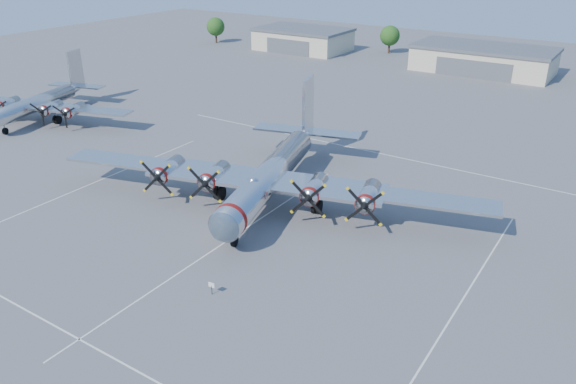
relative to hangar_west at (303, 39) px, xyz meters
The scene contains 9 objects.
ground 93.54m from the hangar_west, 61.23° to the right, with size 260.00×260.00×0.00m, color #5B5B5E.
parking_lines 95.08m from the hangar_west, 61.74° to the right, with size 60.00×50.08×0.01m.
hangar_west is the anchor object (origin of this frame).
hangar_center 45.00m from the hangar_west, ahead, with size 28.60×14.60×5.40m.
tree_far_west 25.36m from the hangar_west, behind, with size 4.80×4.80×6.64m.
tree_west 21.61m from the hangar_west, 21.89° to the left, with size 4.80×4.80×6.64m.
main_bomber_b29 87.80m from the hangar_west, 60.46° to the right, with size 47.51×32.50×10.51m, color silver, non-canonical shape.
bomber_west 72.29m from the hangar_west, 93.51° to the right, with size 34.14×24.17×9.02m, color #B7B9BC, non-canonical shape.
info_placard 106.53m from the hangar_west, 62.31° to the right, with size 0.59×0.08×1.13m.
Camera 1 is at (30.62, -41.04, 26.98)m, focal length 35.00 mm.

